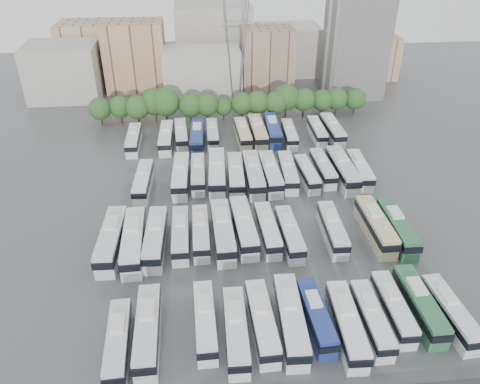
{
  "coord_description": "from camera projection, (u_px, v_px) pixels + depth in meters",
  "views": [
    {
      "loc": [
        -8.01,
        -62.47,
        43.62
      ],
      "look_at": [
        -1.53,
        3.81,
        3.0
      ],
      "focal_mm": 35.0,
      "sensor_mm": 36.0,
      "label": 1
    }
  ],
  "objects": [
    {
      "name": "bus_r1_s3",
      "position": [
        181.0,
        234.0,
        69.96
      ],
      "size": [
        2.52,
        11.5,
        3.61
      ],
      "rotation": [
        0.0,
        0.0,
        0.0
      ],
      "color": "silver",
      "rests_on": "ground"
    },
    {
      "name": "bus_r2_s11",
      "position": [
        323.0,
        168.0,
        87.78
      ],
      "size": [
        2.75,
        11.54,
        3.6
      ],
      "rotation": [
        0.0,
        0.0,
        0.02
      ],
      "color": "silver",
      "rests_on": "ground"
    },
    {
      "name": "bus_r0_s2",
      "position": [
        148.0,
        330.0,
        53.97
      ],
      "size": [
        2.83,
        12.32,
        3.86
      ],
      "rotation": [
        0.0,
        0.0,
        0.01
      ],
      "color": "silver",
      "rests_on": "ground"
    },
    {
      "name": "bus_r1_s4",
      "position": [
        201.0,
        232.0,
        70.46
      ],
      "size": [
        2.48,
        11.29,
        3.54
      ],
      "rotation": [
        0.0,
        0.0,
        0.0
      ],
      "color": "silver",
      "rests_on": "ground"
    },
    {
      "name": "bus_r0_s11",
      "position": [
        393.0,
        308.0,
        57.28
      ],
      "size": [
        2.48,
        10.83,
        3.39
      ],
      "rotation": [
        0.0,
        0.0,
        -0.01
      ],
      "color": "silver",
      "rests_on": "ground"
    },
    {
      "name": "bus_r3_s0",
      "position": [
        134.0,
        140.0,
        98.47
      ],
      "size": [
        2.57,
        11.64,
        3.65
      ],
      "rotation": [
        0.0,
        0.0,
        0.0
      ],
      "color": "silver",
      "rests_on": "ground"
    },
    {
      "name": "bus_r1_s10",
      "position": [
        332.0,
        229.0,
        71.13
      ],
      "size": [
        2.9,
        11.67,
        3.64
      ],
      "rotation": [
        0.0,
        0.0,
        -0.03
      ],
      "color": "silver",
      "rests_on": "ground"
    },
    {
      "name": "bus_r1_s5",
      "position": [
        223.0,
        231.0,
        70.24
      ],
      "size": [
        3.22,
        13.23,
        4.13
      ],
      "rotation": [
        0.0,
        0.0,
        0.03
      ],
      "color": "silver",
      "rests_on": "ground"
    },
    {
      "name": "tree_line",
      "position": [
        227.0,
        103.0,
        109.91
      ],
      "size": [
        65.77,
        7.57,
        8.44
      ],
      "color": "black",
      "rests_on": "ground"
    },
    {
      "name": "bus_r3_s12",
      "position": [
        317.0,
        131.0,
        102.58
      ],
      "size": [
        2.61,
        11.15,
        3.49
      ],
      "rotation": [
        0.0,
        0.0,
        -0.02
      ],
      "color": "silver",
      "rests_on": "ground"
    },
    {
      "name": "bus_r3_s10",
      "position": [
        289.0,
        134.0,
        101.12
      ],
      "size": [
        2.95,
        11.18,
        3.47
      ],
      "rotation": [
        0.0,
        0.0,
        -0.05
      ],
      "color": "silver",
      "rests_on": "ground"
    },
    {
      "name": "bus_r0_s12",
      "position": [
        419.0,
        304.0,
        57.56
      ],
      "size": [
        2.61,
        11.82,
        3.71
      ],
      "rotation": [
        0.0,
        0.0,
        0.0
      ],
      "color": "#2B653F",
      "rests_on": "ground"
    },
    {
      "name": "bus_r0_s5",
      "position": [
        236.0,
        330.0,
        54.06
      ],
      "size": [
        2.76,
        11.66,
        3.64
      ],
      "rotation": [
        0.0,
        0.0,
        -0.02
      ],
      "color": "silver",
      "rests_on": "ground"
    },
    {
      "name": "bus_r3_s8",
      "position": [
        258.0,
        132.0,
        101.45
      ],
      "size": [
        2.99,
        13.01,
        4.07
      ],
      "rotation": [
        0.0,
        0.0,
        0.01
      ],
      "color": "#C3B486",
      "rests_on": "ground"
    },
    {
      "name": "bus_r2_s6",
      "position": [
        236.0,
        175.0,
        85.31
      ],
      "size": [
        3.24,
        12.55,
        3.9
      ],
      "rotation": [
        0.0,
        0.0,
        -0.04
      ],
      "color": "silver",
      "rests_on": "ground"
    },
    {
      "name": "bus_r2_s9",
      "position": [
        288.0,
        172.0,
        86.36
      ],
      "size": [
        3.21,
        12.01,
        3.73
      ],
      "rotation": [
        0.0,
        0.0,
        -0.05
      ],
      "color": "silver",
      "rests_on": "ground"
    },
    {
      "name": "bus_r0_s4",
      "position": [
        205.0,
        321.0,
        55.4
      ],
      "size": [
        2.66,
        11.17,
        3.49
      ],
      "rotation": [
        0.0,
        0.0,
        0.02
      ],
      "color": "silver",
      "rests_on": "ground"
    },
    {
      "name": "bus_r2_s1",
      "position": [
        143.0,
        181.0,
        83.48
      ],
      "size": [
        3.12,
        11.86,
        3.69
      ],
      "rotation": [
        0.0,
        0.0,
        -0.05
      ],
      "color": "silver",
      "rests_on": "ground"
    },
    {
      "name": "bus_r1_s13",
      "position": [
        397.0,
        228.0,
        71.19
      ],
      "size": [
        3.02,
        12.51,
        3.9
      ],
      "rotation": [
        0.0,
        0.0,
        -0.02
      ],
      "color": "#2A6340",
      "rests_on": "ground"
    },
    {
      "name": "electricity_pylon",
      "position": [
        236.0,
        32.0,
        109.39
      ],
      "size": [
        9.0,
        6.91,
        33.83
      ],
      "color": "slate",
      "rests_on": "ground"
    },
    {
      "name": "bus_r2_s13",
      "position": [
        359.0,
        169.0,
        87.18
      ],
      "size": [
        3.16,
        11.9,
        3.7
      ],
      "rotation": [
        0.0,
        0.0,
        -0.05
      ],
      "color": "white",
      "rests_on": "ground"
    },
    {
      "name": "ground",
      "position": [
        252.0,
        219.0,
        76.45
      ],
      "size": [
        220.0,
        220.0,
        0.0
      ],
      "primitive_type": "plane",
      "color": "#424447",
      "rests_on": "ground"
    },
    {
      "name": "bus_r0_s6",
      "position": [
        262.0,
        322.0,
        55.19
      ],
      "size": [
        2.93,
        11.7,
        3.65
      ],
      "rotation": [
        0.0,
        0.0,
        0.03
      ],
      "color": "white",
      "rests_on": "ground"
    },
    {
      "name": "bus_r2_s3",
      "position": [
        181.0,
        175.0,
        84.96
      ],
      "size": [
        3.23,
        12.91,
        4.02
      ],
      "rotation": [
        0.0,
        0.0,
        -0.03
      ],
      "color": "silver",
      "rests_on": "ground"
    },
    {
      "name": "bus_r1_s6",
      "position": [
        244.0,
        226.0,
        71.33
      ],
      "size": [
        3.46,
        12.97,
        4.03
      ],
      "rotation": [
        0.0,
        0.0,
        0.05
      ],
      "color": "silver",
      "rests_on": "ground"
    },
    {
      "name": "bus_r3_s5",
      "position": [
        212.0,
        134.0,
        101.27
      ],
      "size": [
        2.58,
        11.16,
        3.49
      ],
      "rotation": [
        0.0,
        0.0,
        -0.01
      ],
      "color": "silver",
      "rests_on": "ground"
    },
    {
      "name": "bus_r3_s4",
      "position": [
        197.0,
        137.0,
        99.28
      ],
      "size": [
        3.37,
        12.77,
        3.97
      ],
      "rotation": [
        0.0,
        0.0,
        -0.05
      ],
      "color": "navy",
      "rests_on": "ground"
    },
    {
      "name": "bus_r0_s1",
      "position": [
        118.0,
        342.0,
        52.65
      ],
      "size": [
        2.87,
        11.24,
        3.5
      ],
      "rotation": [
        0.0,
        0.0,
        0.04
      ],
      "color": "silver",
      "rests_on": "ground"
    },
    {
      "name": "bus_r0_s9",
      "position": [
        347.0,
        324.0,
        54.79
      ],
      "size": [
        3.09,
        12.01,
        3.74
      ],
      "rotation": [
        0.0,
        0.0,
        -0.04
      ],
      "color": "silver",
      "rests_on": "ground"
    },
    {
      "name": "bus_r2_s4",
      "position": [
        198.0,
        174.0,
        85.9
      ],
      "size": [
        2.76,
        11.61,
        3.63
      ],
      "rotation": [
        0.0,
        0.0,
        -0.02
      ],
      "color": "silver",
      "rests_on": "ground"
    },
    {
      "name": "bus_r3_s3",
      "position": [
        181.0,
        134.0,
        100.86
      ],
      "size": [
        3.09,
        11.69,
        3.63
      ],
      "rotation": [
        0.0,
        0.0,
        0.05
      ],
      "color": "silver",
      "rests_on": "ground"
    },
    {
      "name": "bus_r1_s7",
      "position": [
        268.0,
        229.0,
        71.04
      ],
      "size": [
        2.85,
        11.5,
        3.59
      ],
      "rotation": [
        0.0,
        0.0,
        0.03
      ],
      "color": "silver",
      "rests_on": "ground"
    },
    {
      "name": "bus_r0_s8",
      "position": [
        316.0,
        316.0,
        56.09
      ],
      "size": [
        2.87,
        10.94,
        3.4
      ],
      "rotation": [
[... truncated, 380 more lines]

